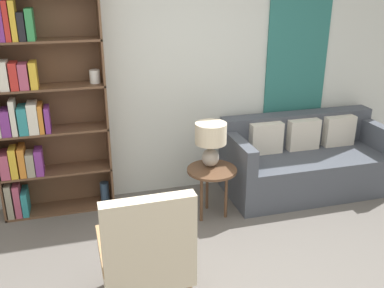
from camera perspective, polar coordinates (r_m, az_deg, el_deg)
The scene contains 6 objects.
wall_back at distance 4.47m, azimuth -3.78°, elevation 9.88°, with size 6.40×0.08×2.70m.
bookshelf at distance 4.28m, azimuth -20.50°, elevation 4.53°, with size 1.07×0.30×2.14m.
armchair at distance 2.93m, azimuth -6.08°, elevation -13.97°, with size 0.61×0.65×1.01m.
couch at distance 4.92m, azimuth 14.87°, elevation -2.27°, with size 1.79×0.81×0.82m.
side_table at distance 4.16m, azimuth 2.66°, elevation -4.07°, with size 0.48×0.48×0.51m.
table_lamp at distance 4.09m, azimuth 2.51°, elevation 0.72°, with size 0.30×0.30×0.44m.
Camera 1 is at (-0.87, -2.26, 2.23)m, focal length 40.00 mm.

